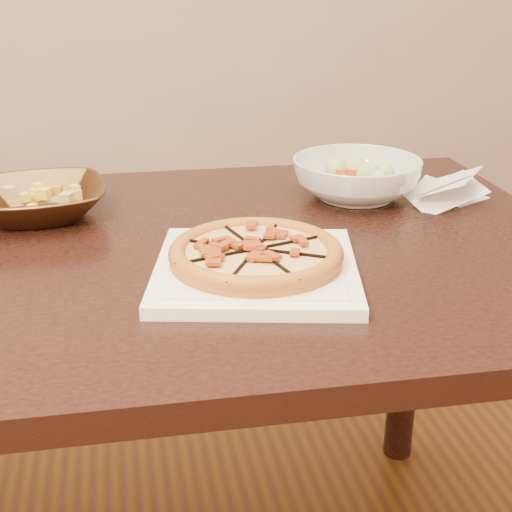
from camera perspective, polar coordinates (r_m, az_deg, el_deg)
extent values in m
cube|color=black|center=(1.13, -7.51, -0.16)|extent=(1.36, 0.89, 0.04)
cylinder|color=black|center=(1.73, 12.08, -5.72)|extent=(0.07, 0.07, 0.71)
cube|color=white|center=(1.00, 0.00, -1.11)|extent=(0.34, 0.34, 0.02)
cube|color=white|center=(1.00, 0.00, -0.53)|extent=(0.29, 0.29, 0.00)
cylinder|color=#B2621D|center=(1.00, 0.00, -0.11)|extent=(0.24, 0.24, 0.01)
torus|color=#B2621D|center=(0.99, 0.00, 0.32)|extent=(0.24, 0.24, 0.02)
cylinder|color=#FCD387|center=(0.99, 0.00, 0.27)|extent=(0.20, 0.20, 0.01)
cube|color=black|center=(0.99, 0.00, 0.53)|extent=(0.07, 0.23, 0.01)
cube|color=black|center=(0.99, 0.00, 0.53)|extent=(0.21, 0.12, 0.01)
cube|color=black|center=(0.99, 0.00, 0.53)|extent=(0.23, 0.07, 0.01)
cube|color=black|center=(0.99, 0.00, 0.53)|extent=(0.12, 0.21, 0.01)
cube|color=#943F10|center=(1.00, 0.89, 0.87)|extent=(0.03, 0.02, 0.00)
cube|color=#943F10|center=(1.01, 1.73, 1.24)|extent=(0.03, 0.02, 0.00)
cube|color=#943F10|center=(1.04, 2.09, 1.73)|extent=(0.03, 0.03, 0.00)
cube|color=#943F10|center=(1.01, 0.56, 1.16)|extent=(0.03, 0.03, 0.00)
cube|color=#943F10|center=(1.03, 0.51, 1.65)|extent=(0.02, 0.03, 0.00)
cube|color=#943F10|center=(1.05, -0.10, 2.11)|extent=(0.02, 0.03, 0.00)
cube|color=#943F10|center=(1.02, -0.43, 1.33)|extent=(0.02, 0.02, 0.00)
cube|color=#943F10|center=(1.03, -1.36, 1.68)|extent=(0.02, 0.03, 0.00)
cube|color=#943F10|center=(1.05, -2.70, 1.89)|extent=(0.02, 0.03, 0.00)
cube|color=#943F10|center=(1.01, -1.71, 1.17)|extent=(0.03, 0.03, 0.00)
cube|color=#943F10|center=(1.01, -3.11, 1.21)|extent=(0.03, 0.03, 0.00)
cube|color=#943F10|center=(0.99, -1.23, 0.79)|extent=(0.03, 0.02, 0.00)
cube|color=#943F10|center=(0.99, -2.57, 0.67)|extent=(0.03, 0.02, 0.00)
cube|color=#943F10|center=(0.98, -3.81, 0.33)|extent=(0.02, 0.02, 0.00)
cube|color=#943F10|center=(0.98, -1.48, 0.41)|extent=(0.03, 0.02, 0.00)
cube|color=#943F10|center=(0.96, -2.33, -0.04)|extent=(0.03, 0.02, 0.00)
cube|color=#943F10|center=(0.94, -2.72, -0.65)|extent=(0.03, 0.03, 0.00)
cube|color=#943F10|center=(0.96, -0.86, -0.02)|extent=(0.03, 0.03, 0.00)
cube|color=#943F10|center=(0.94, -0.69, -0.60)|extent=(0.02, 0.03, 0.00)
cube|color=#943F10|center=(0.97, 0.03, 0.27)|extent=(0.02, 0.03, 0.00)
cube|color=#943F10|center=(0.95, 0.63, -0.22)|extent=(0.02, 0.02, 0.00)
cube|color=#943F10|center=(0.94, 1.81, -0.62)|extent=(0.02, 0.03, 0.00)
cube|color=#943F10|center=(0.97, 0.99, 0.26)|extent=(0.02, 0.03, 0.00)
cube|color=#943F10|center=(0.96, 2.31, 0.04)|extent=(0.03, 0.03, 0.00)
cube|color=#943F10|center=(0.96, 3.87, 0.04)|extent=(0.03, 0.03, 0.00)
cube|color=#943F10|center=(0.98, 1.87, 0.55)|extent=(0.03, 0.02, 0.00)
cube|color=#943F10|center=(0.99, 3.20, 0.73)|extent=(0.03, 0.02, 0.00)
cube|color=#943F10|center=(1.01, 4.29, 1.10)|extent=(0.02, 0.02, 0.00)
imported|color=#50351B|center=(1.28, -16.95, 4.19)|extent=(0.25, 0.25, 0.06)
cube|color=tan|center=(1.27, -17.17, 6.00)|extent=(0.03, 0.03, 0.03)
cube|color=#BB7124|center=(1.27, -16.51, 6.13)|extent=(0.03, 0.03, 0.03)
cube|color=gold|center=(1.29, -16.12, 6.35)|extent=(0.03, 0.03, 0.03)
cube|color=tan|center=(1.31, -16.25, 6.59)|extent=(0.03, 0.03, 0.03)
cube|color=#BB7124|center=(1.28, -17.14, 6.10)|extent=(0.03, 0.03, 0.03)
cube|color=gold|center=(1.29, -17.50, 6.24)|extent=(0.03, 0.03, 0.03)
cube|color=tan|center=(1.30, -18.30, 6.23)|extent=(0.03, 0.03, 0.03)
cube|color=#BB7124|center=(1.27, -17.23, 6.00)|extent=(0.03, 0.03, 0.03)
cube|color=gold|center=(1.27, -17.94, 5.93)|extent=(0.03, 0.03, 0.03)
cube|color=tan|center=(1.26, -18.58, 5.72)|extent=(0.03, 0.03, 0.03)
cube|color=#BB7124|center=(1.24, -18.85, 5.42)|extent=(0.03, 0.03, 0.03)
cube|color=gold|center=(1.26, -17.38, 5.86)|extent=(0.03, 0.03, 0.03)
cube|color=tan|center=(1.25, -17.26, 5.67)|extent=(0.03, 0.03, 0.03)
cube|color=#BB7124|center=(1.23, -16.58, 5.57)|extent=(0.03, 0.03, 0.03)
cube|color=gold|center=(1.27, -17.08, 5.98)|extent=(0.03, 0.03, 0.03)
cube|color=tan|center=(1.26, -16.42, 5.97)|extent=(0.03, 0.03, 0.03)
imported|color=silver|center=(1.34, 8.04, 6.15)|extent=(0.29, 0.29, 0.07)
sphere|color=#B0C78A|center=(1.33, 8.17, 8.43)|extent=(0.04, 0.04, 0.04)
sphere|color=#B0C78A|center=(1.34, 8.80, 8.57)|extent=(0.04, 0.04, 0.04)
sphere|color=#B0C78A|center=(1.37, 8.53, 8.86)|extent=(0.04, 0.04, 0.04)
sphere|color=#B0C78A|center=(1.34, 7.99, 8.56)|extent=(0.04, 0.04, 0.04)
sphere|color=#B0C78A|center=(1.35, 7.04, 8.72)|extent=(0.04, 0.04, 0.04)
sphere|color=#B0C78A|center=(1.33, 8.05, 8.44)|extent=(0.04, 0.04, 0.04)
sphere|color=#B0C78A|center=(1.32, 7.13, 8.40)|extent=(0.04, 0.04, 0.04)
sphere|color=#B0C78A|center=(1.29, 6.77, 8.12)|extent=(0.04, 0.04, 0.04)
sphere|color=#B0C78A|center=(1.31, 8.04, 8.28)|extent=(0.04, 0.04, 0.04)
sphere|color=#B0C78A|center=(1.29, 8.72, 8.02)|extent=(0.04, 0.04, 0.04)
sphere|color=#B0C78A|center=(1.32, 8.35, 8.38)|extent=(0.04, 0.04, 0.04)
sphere|color=#B0C78A|center=(1.32, 9.37, 8.31)|extent=(0.04, 0.04, 0.04)
cube|color=#DC4812|center=(1.36, 8.95, 8.34)|extent=(0.02, 0.02, 0.01)
cube|color=#DC4812|center=(1.33, 6.56, 8.14)|extent=(0.02, 0.02, 0.01)
cube|color=#DC4812|center=(1.30, 8.93, 7.66)|extent=(0.02, 0.02, 0.01)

